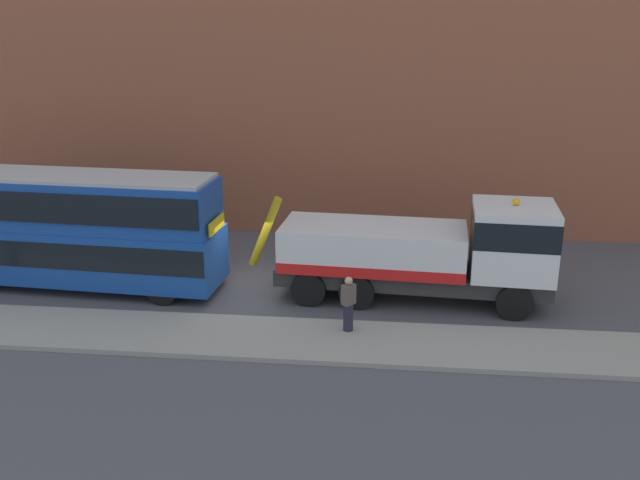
% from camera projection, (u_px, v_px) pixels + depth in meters
% --- Properties ---
extents(ground_plane, '(120.00, 120.00, 0.00)m').
position_uv_depth(ground_plane, '(254.00, 287.00, 24.95)').
color(ground_plane, '#4C4C51').
extents(near_kerb, '(60.00, 2.80, 0.15)m').
position_uv_depth(near_kerb, '(226.00, 336.00, 20.95)').
color(near_kerb, gray).
rests_on(near_kerb, ground_plane).
extents(building_facade, '(60.00, 1.50, 16.00)m').
position_uv_depth(building_facade, '(282.00, 43.00, 29.29)').
color(building_facade, '#935138').
rests_on(building_facade, ground_plane).
extents(recovery_tow_truck, '(10.21, 3.22, 3.67)m').
position_uv_depth(recovery_tow_truck, '(427.00, 251.00, 23.27)').
color(recovery_tow_truck, '#2D2D2D').
rests_on(recovery_tow_truck, ground_plane).
extents(double_decker_bus, '(11.16, 3.26, 4.06)m').
position_uv_depth(double_decker_bus, '(65.00, 225.00, 24.42)').
color(double_decker_bus, '#19479E').
rests_on(double_decker_bus, ground_plane).
extents(pedestrian_bystander, '(0.46, 0.47, 1.71)m').
position_uv_depth(pedestrian_bystander, '(348.00, 304.00, 20.93)').
color(pedestrian_bystander, '#232333').
rests_on(pedestrian_bystander, near_kerb).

